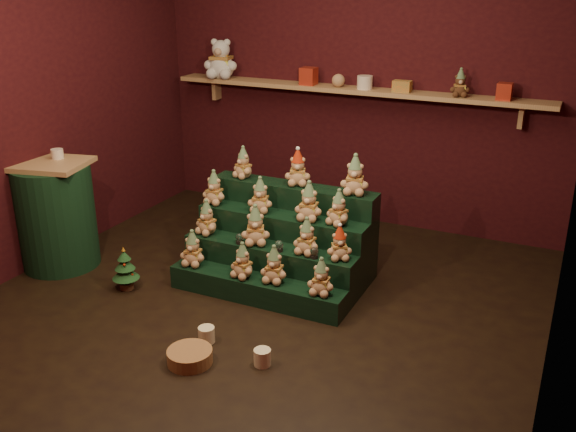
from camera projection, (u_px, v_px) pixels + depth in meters
The scene contains 40 objects.
ground at pixel (259, 303), 4.80m from camera, with size 4.00×4.00×0.00m, color black.
back_wall at pixel (359, 76), 6.02m from camera, with size 4.00×0.10×2.80m, color black.
front_wall at pixel (15, 219), 2.57m from camera, with size 4.00×0.10×2.80m, color black.
left_wall at pixel (29, 95), 5.12m from camera, with size 0.10×4.00×2.80m, color black.
back_shelf at pixel (352, 90), 5.91m from camera, with size 3.60×0.26×0.24m.
riser_tier_front at pixel (256, 289), 4.82m from camera, with size 1.40×0.22×0.18m, color black.
riser_tier_midfront at pixel (269, 267), 4.97m from camera, with size 1.40×0.22×0.36m, color black.
riser_tier_midback at pixel (282, 246), 5.12m from camera, with size 1.40×0.22×0.54m, color black.
riser_tier_back at pixel (293, 226), 5.28m from camera, with size 1.40×0.22×0.72m, color black.
teddy_0 at pixel (193, 248), 4.96m from camera, with size 0.20×0.18×0.28m, color tan, non-canonical shape.
teddy_1 at pixel (243, 260), 4.76m from camera, with size 0.19×0.17×0.27m, color tan, non-canonical shape.
teddy_2 at pixel (274, 264), 4.68m from camera, with size 0.20×0.18×0.28m, color tan, non-canonical shape.
teddy_3 at pixel (321, 277), 4.51m from camera, with size 0.19×0.17×0.27m, color tan, non-canonical shape.
teddy_4 at pixel (207, 218), 5.08m from camera, with size 0.20×0.18×0.27m, color tan, non-canonical shape.
teddy_5 at pixel (255, 225), 4.88m from camera, with size 0.22×0.20×0.31m, color tan, non-canonical shape.
teddy_6 at pixel (307, 236), 4.72m from camera, with size 0.20×0.18×0.28m, color tan, non-canonical shape.
teddy_7 at pixel (339, 243), 4.63m from camera, with size 0.18×0.16×0.25m, color tan, non-canonical shape.
teddy_8 at pixel (214, 188), 5.21m from camera, with size 0.20×0.18×0.28m, color tan, non-canonical shape.
teddy_9 at pixel (260, 195), 5.03m from camera, with size 0.20×0.18×0.28m, color tan, non-canonical shape.
teddy_10 at pixel (309, 201), 4.87m from camera, with size 0.21×0.19×0.30m, color tan, non-canonical shape.
teddy_11 at pixel (339, 208), 4.78m from camera, with size 0.19×0.17×0.27m, color tan, non-canonical shape.
teddy_12 at pixel (243, 163), 5.28m from camera, with size 0.18×0.17×0.26m, color tan, non-canonical shape.
teddy_13 at pixel (298, 168), 5.09m from camera, with size 0.20×0.18×0.29m, color tan, non-canonical shape.
teddy_14 at pixel (355, 175), 4.88m from camera, with size 0.22×0.20×0.31m, color tan, non-canonical shape.
snow_globe_a at pixel (240, 238), 4.93m from camera, with size 0.06×0.06×0.08m.
snow_globe_b at pixel (279, 246), 4.79m from camera, with size 0.06×0.06×0.09m.
snow_globe_c at pixel (314, 252), 4.68m from camera, with size 0.07×0.07×0.09m.
side_table at pixel (56, 215), 5.28m from camera, with size 0.68×0.63×0.90m.
table_ornament at pixel (57, 154), 5.19m from camera, with size 0.10×0.10×0.08m, color beige.
mini_christmas_tree at pixel (125, 269), 4.95m from camera, with size 0.21×0.21×0.36m.
mug_left at pixel (207, 335), 4.28m from camera, with size 0.11×0.11×0.11m, color beige.
mug_right at pixel (262, 357), 4.03m from camera, with size 0.11×0.11×0.11m, color beige.
wicker_basket at pixel (190, 356), 4.06m from camera, with size 0.29×0.29×0.09m, color #A07240.
white_bear at pixel (221, 54), 6.34m from camera, with size 0.34×0.31×0.48m, color silver, non-canonical shape.
brown_bear at pixel (460, 83), 5.44m from camera, with size 0.16×0.15×0.23m, color #512A1B, non-canonical shape.
gift_tin_red_a at pixel (309, 76), 6.02m from camera, with size 0.14×0.14×0.16m, color #B42F1B.
gift_tin_cream at pixel (365, 82), 5.81m from camera, with size 0.14×0.14×0.12m, color beige.
gift_tin_red_b at pixel (504, 91), 5.32m from camera, with size 0.12×0.12×0.14m, color #B42F1B.
shelf_plush_ball at pixel (338, 80), 5.91m from camera, with size 0.12×0.12×0.12m, color tan.
scarf_gift_box at pixel (402, 86), 5.67m from camera, with size 0.16×0.10×0.10m, color orange.
Camera 1 is at (2.02, -3.74, 2.33)m, focal length 40.00 mm.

